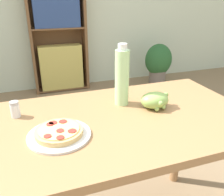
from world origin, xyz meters
TOP-DOWN VIEW (x-y plane):
  - dining_table at (0.05, 0.03)m, footprint 1.20×0.70m
  - pizza_on_plate at (-0.23, -0.04)m, footprint 0.24×0.24m
  - grape_bunch at (0.23, 0.07)m, footprint 0.15×0.12m
  - drink_bottle at (0.10, 0.16)m, footprint 0.07×0.07m
  - salt_shaker at (-0.40, 0.19)m, footprint 0.04×0.04m
  - bookshelf at (0.09, 2.47)m, footprint 0.75×0.25m
  - potted_plant_floor at (1.47, 2.16)m, footprint 0.40×0.34m

SIDE VIEW (x-z plane):
  - potted_plant_floor at x=1.47m, z-range 0.03..0.66m
  - dining_table at x=0.05m, z-range 0.27..1.03m
  - pizza_on_plate at x=-0.23m, z-range 0.76..0.80m
  - bookshelf at x=0.09m, z-range -0.07..1.66m
  - salt_shaker at x=-0.40m, z-range 0.77..0.84m
  - grape_bunch at x=0.23m, z-range 0.77..0.85m
  - drink_bottle at x=0.10m, z-range 0.76..1.06m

